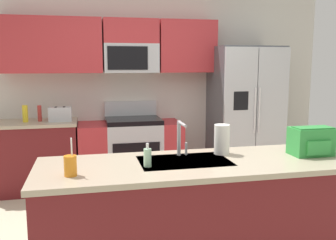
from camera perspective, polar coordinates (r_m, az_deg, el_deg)
The scene contains 13 objects.
kitchen_wall_unit at distance 5.22m, azimuth -5.07°, elevation 6.98°, with size 5.20×0.43×2.60m.
back_counter at distance 5.07m, azimuth -19.94°, elevation -5.23°, with size 1.13×0.63×0.90m.
range_oven at distance 5.06m, azimuth -5.72°, elevation -4.86°, with size 1.36×0.61×1.10m.
refrigerator at distance 5.33m, azimuth 11.65°, elevation 0.96°, with size 0.90×0.76×1.85m.
island_counter at distance 2.96m, azimuth 4.63°, elevation -14.73°, with size 2.39×0.80×0.90m.
toaster at distance 4.89m, azimuth -16.14°, elevation 0.88°, with size 0.28×0.16×0.18m.
pepper_mill at distance 4.96m, azimuth -19.03°, elevation 0.97°, with size 0.05×0.05×0.20m, color #B2332D.
bottle_yellow at distance 4.96m, azimuth -20.99°, elevation 0.91°, with size 0.07×0.07×0.21m, color yellow.
sink_faucet at distance 2.93m, azimuth 1.93°, elevation -2.35°, with size 0.08×0.21×0.28m.
drink_cup_orange at distance 2.53m, azimuth -14.69°, elevation -6.76°, with size 0.08×0.08×0.25m.
soap_dispenser at distance 2.66m, azimuth -3.15°, elevation -5.71°, with size 0.06×0.06×0.17m.
paper_towel_roll at distance 3.04m, azimuth 8.23°, elevation -2.95°, with size 0.12×0.12×0.24m, color white.
backpack at distance 3.19m, azimuth 21.06°, elevation -2.95°, with size 0.32×0.22×0.23m.
Camera 1 is at (-0.82, -3.09, 1.63)m, focal length 39.88 mm.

